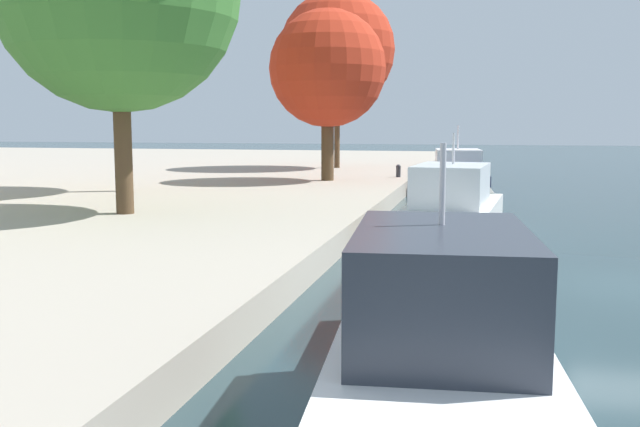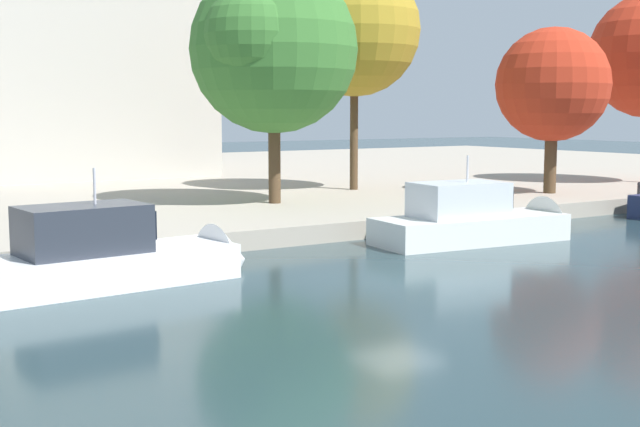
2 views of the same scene
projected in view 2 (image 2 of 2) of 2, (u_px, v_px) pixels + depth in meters
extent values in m
plane|color=#23383D|center=(397.00, 281.00, 25.60)|extent=(220.00, 220.00, 0.00)
cube|color=#A39989|center=(68.00, 185.00, 54.63)|extent=(120.00, 55.00, 0.76)
cube|color=white|center=(104.00, 277.00, 24.71)|extent=(8.03, 3.32, 1.50)
cone|color=white|center=(230.00, 261.00, 27.32)|extent=(1.41, 2.62, 2.53)
cube|color=#2D333D|center=(83.00, 229.00, 24.17)|extent=(3.69, 2.42, 1.40)
cube|color=black|center=(127.00, 223.00, 25.00)|extent=(1.11, 2.07, 0.84)
cylinder|color=silver|center=(95.00, 186.00, 24.26)|extent=(0.08, 0.08, 1.06)
cube|color=silver|center=(470.00, 234.00, 33.05)|extent=(8.10, 3.48, 1.41)
cone|color=silver|center=(554.00, 227.00, 35.03)|extent=(1.44, 2.73, 2.63)
cube|color=silver|center=(459.00, 200.00, 32.61)|extent=(3.74, 2.53, 1.35)
cube|color=black|center=(487.00, 196.00, 33.23)|extent=(1.13, 2.15, 0.81)
cylinder|color=silver|center=(467.00, 169.00, 32.65)|extent=(0.08, 0.08, 1.04)
cylinder|color=#2D2D33|center=(640.00, 190.00, 44.27)|extent=(0.25, 0.25, 0.50)
sphere|color=#2D2D33|center=(640.00, 184.00, 44.23)|extent=(0.28, 0.28, 0.28)
cylinder|color=#4C3823|center=(550.00, 160.00, 45.24)|extent=(0.66, 0.66, 3.54)
sphere|color=#B22D19|center=(553.00, 84.00, 44.75)|extent=(6.08, 6.08, 6.08)
sphere|color=#B22D19|center=(561.00, 95.00, 45.22)|extent=(3.92, 3.92, 3.92)
sphere|color=#B22D19|center=(562.00, 91.00, 44.68)|extent=(2.82, 2.82, 2.82)
sphere|color=#B22D19|center=(612.00, 68.00, 51.75)|extent=(3.77, 3.77, 3.77)
sphere|color=#B22D19|center=(633.00, 67.00, 52.39)|extent=(4.53, 4.53, 4.53)
cylinder|color=#4C3823|center=(274.00, 158.00, 40.17)|extent=(0.58, 0.58, 4.33)
sphere|color=#38702D|center=(274.00, 49.00, 39.55)|extent=(7.99, 7.99, 7.99)
sphere|color=#38702D|center=(253.00, 35.00, 37.46)|extent=(4.43, 4.43, 4.43)
sphere|color=#38702D|center=(307.00, 45.00, 38.43)|extent=(3.87, 3.87, 3.87)
cylinder|color=#4C3823|center=(354.00, 135.00, 47.11)|extent=(0.45, 0.45, 6.12)
sphere|color=olive|center=(354.00, 30.00, 46.41)|extent=(7.33, 7.33, 7.33)
sphere|color=olive|center=(362.00, 5.00, 46.00)|extent=(4.62, 4.62, 4.62)
sphere|color=olive|center=(338.00, 43.00, 44.95)|extent=(4.06, 4.06, 4.06)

